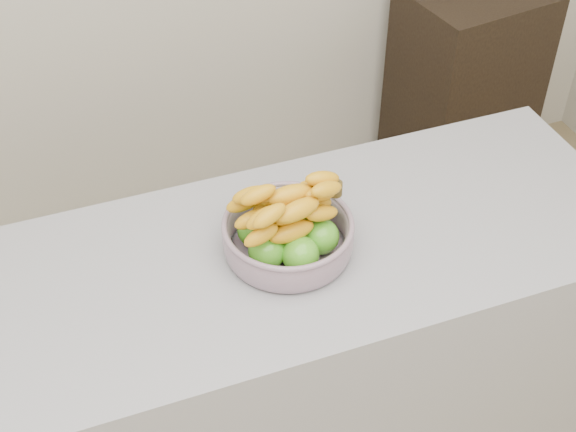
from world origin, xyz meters
TOP-DOWN VIEW (x-y plane):
  - room_shell at (0.00, 0.00)m, footprint 4.05×4.05m
  - counter at (0.00, 0.76)m, footprint 2.00×0.60m
  - cabinet at (1.28, 1.78)m, footprint 0.53×0.45m
  - fruit_bowl at (0.19, 0.76)m, footprint 0.28×0.28m

SIDE VIEW (x-z plane):
  - cabinet at x=1.28m, z-range 0.00..0.86m
  - counter at x=0.00m, z-range 0.00..0.90m
  - fruit_bowl at x=0.19m, z-range 0.87..1.05m
  - room_shell at x=0.00m, z-range 0.35..3.08m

